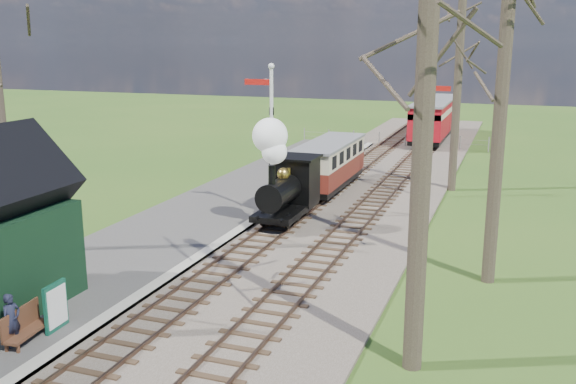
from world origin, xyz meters
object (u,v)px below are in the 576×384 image
object	(u,v)px
bench	(24,325)
coach	(329,163)
red_carriage_b	(439,114)
semaphore_far	(425,125)
locomotive	(285,177)
red_carriage_a	(429,123)
sign_board	(56,306)
person	(12,320)
semaphore_near	(270,131)

from	to	relation	value
bench	coach	bearing A→B (deg)	83.00
red_carriage_b	bench	size ratio (longest dim) A/B	3.92
semaphore_far	locomotive	bearing A→B (deg)	-124.50
red_carriage_a	sign_board	xyz separation A→B (m)	(-4.47, -32.54, -0.83)
locomotive	person	bearing A→B (deg)	-100.40
red_carriage_b	sign_board	bearing A→B (deg)	-96.70
semaphore_far	sign_board	size ratio (longest dim) A/B	4.84
sign_board	semaphore_near	bearing A→B (deg)	84.51
semaphore_near	red_carriage_b	world-z (taller)	semaphore_near
red_carriage_b	person	xyz separation A→B (m)	(-4.83, -39.09, -0.79)
semaphore_far	semaphore_near	bearing A→B (deg)	-130.60
red_carriage_a	semaphore_far	bearing A→B (deg)	-83.31
locomotive	red_carriage_b	world-z (taller)	locomotive
semaphore_near	semaphore_far	world-z (taller)	semaphore_near
red_carriage_a	locomotive	bearing A→B (deg)	-96.93
locomotive	bench	size ratio (longest dim) A/B	2.91
sign_board	bench	xyz separation A→B (m)	(-0.32, -0.74, -0.22)
red_carriage_a	red_carriage_b	xyz separation A→B (m)	(0.00, 5.50, 0.00)
semaphore_far	bench	xyz separation A→B (m)	(-6.56, -18.17, -2.78)
red_carriage_b	person	bearing A→B (deg)	-97.05
locomotive	person	distance (m)	12.35
semaphore_far	sign_board	xyz separation A→B (m)	(-6.24, -17.43, -2.56)
semaphore_near	bench	size ratio (longest dim) A/B	4.35
red_carriage_a	bench	size ratio (longest dim) A/B	3.92
red_carriage_a	sign_board	size ratio (longest dim) A/B	4.74
semaphore_far	person	distance (m)	19.78
sign_board	person	bearing A→B (deg)	-109.17
coach	red_carriage_b	size ratio (longest dim) A/B	1.19
bench	person	bearing A→B (deg)	-97.89
semaphore_near	semaphore_far	bearing A→B (deg)	49.40
coach	red_carriage_a	xyz separation A→B (m)	(2.60, 15.44, 0.20)
semaphore_far	red_carriage_a	distance (m)	15.32
red_carriage_a	person	world-z (taller)	red_carriage_a
semaphore_near	coach	distance (m)	6.14
semaphore_near	red_carriage_a	bearing A→B (deg)	80.93
person	coach	bearing A→B (deg)	2.94
semaphore_far	red_carriage_a	bearing A→B (deg)	96.69
coach	person	distance (m)	18.30
semaphore_far	locomotive	distance (m)	7.87
coach	person	bearing A→B (deg)	-97.01
locomotive	bench	distance (m)	12.07
locomotive	red_carriage_a	size ratio (longest dim) A/B	0.74
semaphore_near	red_carriage_a	size ratio (longest dim) A/B	1.11
person	sign_board	bearing A→B (deg)	-9.22
sign_board	person	size ratio (longest dim) A/B	0.93
semaphore_far	red_carriage_a	xyz separation A→B (m)	(-1.77, 15.12, -1.73)
locomotive	red_carriage_b	xyz separation A→B (m)	(2.61, 27.00, -0.31)
locomotive	red_carriage_b	bearing A→B (deg)	84.47
semaphore_near	person	size ratio (longest dim) A/B	4.92
coach	bench	bearing A→B (deg)	-97.00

